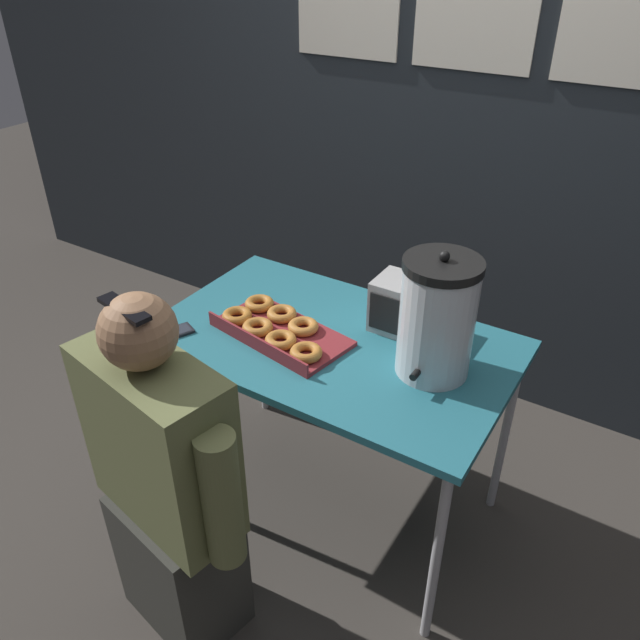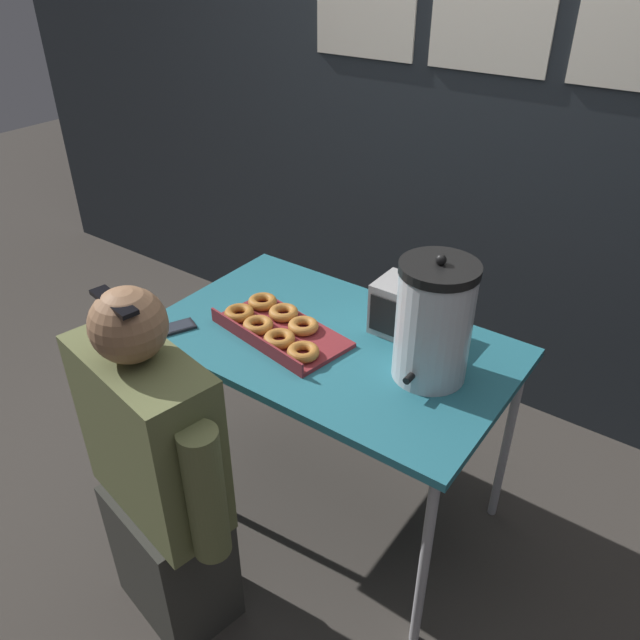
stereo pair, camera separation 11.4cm
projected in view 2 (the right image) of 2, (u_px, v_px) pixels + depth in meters
ground_plane at (330, 499)px, 2.52m from camera, size 12.00×12.00×0.00m
back_wall at (487, 87)px, 2.51m from camera, size 6.00×0.11×2.82m
folding_table at (331, 353)px, 2.14m from camera, size 1.21×0.73×0.78m
donut_box at (277, 327)px, 2.13m from camera, size 0.50×0.32×0.05m
coffee_urn at (434, 322)px, 1.84m from camera, size 0.23×0.27×0.41m
cell_phone at (175, 328)px, 2.16m from camera, size 0.12×0.15×0.01m
space_heater at (398, 306)px, 2.11m from camera, size 0.15×0.16×0.18m
person_seated at (159, 482)px, 1.84m from camera, size 0.63×0.32×1.22m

